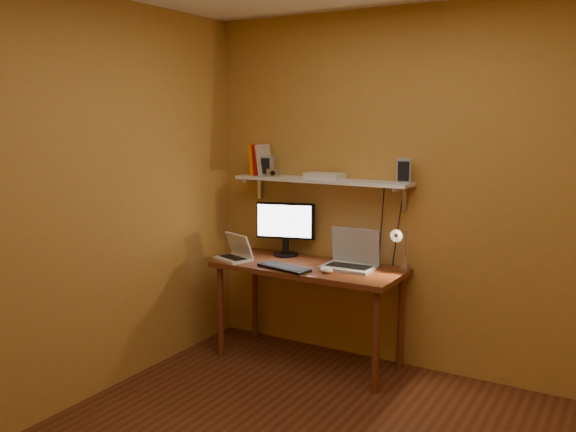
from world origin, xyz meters
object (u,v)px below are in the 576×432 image
Objects in this scene: wall_shelf at (321,181)px; netbook at (236,253)px; speaker_right at (404,171)px; desk_lamp at (401,244)px; router at (324,176)px; keyboard at (284,268)px; mouse at (327,270)px; laptop at (352,257)px; speaker_left at (267,166)px; desk at (309,276)px; monitor at (286,226)px; shelf_camera at (273,173)px.

wall_shelf is 0.86m from netbook.
speaker_right is (1.21, 0.33, 0.66)m from netbook.
router is (-0.63, 0.06, 0.44)m from desk_lamp.
router reaches higher than keyboard.
mouse is (0.22, -0.33, -0.59)m from wall_shelf.
laptop is 1.01m from speaker_left.
desk is at bearing 76.73° from keyboard.
desk_lamp is (0.36, 0.03, 0.14)m from laptop.
laptop is at bearing -17.15° from router.
speaker_left is at bearing 94.01° from netbook.
shelf_camera is at bearing -152.81° from monitor.
netbook is 1.41m from speaker_right.
keyboard is at bearing -168.19° from speaker_right.
wall_shelf is 3.39× the size of keyboard.
mouse is 0.91m from shelf_camera.
laptop reaches higher than netbook.
desk is 1.04m from speaker_right.
laptop is 0.64m from router.
desk is 0.72m from wall_shelf.
laptop is (0.30, -0.09, -0.54)m from wall_shelf.
monitor is 4.24× the size of shelf_camera.
speaker_left is at bearing 163.69° from monitor.
speaker_left is 1.48× the size of shelf_camera.
speaker_right is (0.64, 0.01, 0.10)m from wall_shelf.
keyboard is 0.77m from shelf_camera.
shelf_camera reaches higher than router.
shelf_camera is (-1.04, -0.01, 0.45)m from desk_lamp.
monitor is at bearing 164.08° from speaker_right.
speaker_right reaches higher than monitor.
wall_shelf reaches higher than desk_lamp.
mouse is 0.66× the size of speaker_left.
desk_lamp is 1.24m from speaker_left.
wall_shelf is 13.03× the size of shelf_camera.
desk is 0.36m from laptop.
desk is at bearing -99.39° from router.
speaker_left reaches higher than netbook.
netbook is at bearing -164.85° from mouse.
speaker_left is (-1.14, 0.06, 0.50)m from desk_lamp.
desk_lamp is 1.38× the size of router.
speaker_right reaches higher than router.
keyboard is at bearing -103.41° from wall_shelf.
mouse is at bearing 19.29° from netbook.
router reaches higher than laptop.
shelf_camera is at bearing 177.33° from laptop.
laptop is 0.38m from desk_lamp.
shelf_camera is at bearing 167.77° from speaker_right.
desk is 3.73× the size of desk_lamp.
laptop reaches higher than mouse.
router is at bearing 135.92° from mouse.
laptop is 0.73m from speaker_right.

